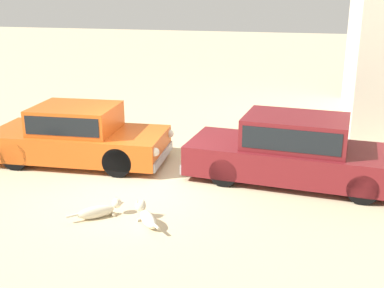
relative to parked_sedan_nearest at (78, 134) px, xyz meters
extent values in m
plane|color=#CCB78E|center=(2.02, -0.92, -0.68)|extent=(80.00, 80.00, 0.00)
cube|color=#D15619|center=(0.01, 0.00, -0.22)|extent=(4.25, 2.10, 0.62)
cube|color=#D15619|center=(-0.03, 0.00, 0.39)|extent=(2.01, 1.69, 0.61)
cube|color=black|center=(-0.03, 0.00, 0.40)|extent=(1.86, 1.70, 0.42)
cube|color=#999BA0|center=(2.05, 0.15, -0.42)|extent=(0.25, 1.78, 0.20)
cube|color=#999BA0|center=(-2.03, -0.15, -0.42)|extent=(0.25, 1.78, 0.20)
sphere|color=silver|center=(2.03, 0.87, -0.08)|extent=(0.20, 0.20, 0.20)
sphere|color=silver|center=(2.14, -0.57, -0.08)|extent=(0.20, 0.20, 0.20)
cube|color=red|center=(-2.09, 0.64, -0.06)|extent=(0.05, 0.18, 0.18)
cylinder|color=black|center=(1.19, 0.89, -0.34)|extent=(0.69, 0.25, 0.68)
cylinder|color=black|center=(1.31, -0.71, -0.34)|extent=(0.69, 0.25, 0.68)
cylinder|color=black|center=(-1.28, 0.71, -0.34)|extent=(0.69, 0.25, 0.68)
cylinder|color=black|center=(-1.17, -0.89, -0.34)|extent=(0.69, 0.25, 0.68)
cube|color=maroon|center=(5.14, 0.02, -0.21)|extent=(4.76, 2.09, 0.64)
cube|color=maroon|center=(5.09, 0.02, 0.44)|extent=(2.24, 1.65, 0.65)
cube|color=black|center=(5.09, 0.02, 0.45)|extent=(2.07, 1.66, 0.46)
cube|color=#999BA0|center=(2.84, 0.19, -0.42)|extent=(0.25, 1.71, 0.20)
cube|color=red|center=(2.90, 0.94, -0.05)|extent=(0.05, 0.18, 0.18)
cube|color=red|center=(2.79, -0.55, -0.05)|extent=(0.05, 0.18, 0.18)
cylinder|color=black|center=(6.58, 0.68, -0.37)|extent=(0.63, 0.25, 0.61)
cylinder|color=black|center=(6.47, -0.85, -0.37)|extent=(0.63, 0.25, 0.61)
cylinder|color=black|center=(3.81, 0.89, -0.37)|extent=(0.63, 0.25, 0.61)
cylinder|color=black|center=(3.69, -0.64, -0.37)|extent=(0.63, 0.25, 0.61)
cylinder|color=beige|center=(1.92, -2.50, -0.65)|extent=(0.11, 0.12, 0.06)
cylinder|color=beige|center=(1.99, -2.58, -0.65)|extent=(0.11, 0.12, 0.06)
ellipsoid|color=beige|center=(1.72, -2.74, -0.57)|extent=(0.64, 0.58, 0.23)
sphere|color=beige|center=(2.03, -2.48, -0.46)|extent=(0.18, 0.18, 0.18)
cone|color=beige|center=(2.10, -2.42, -0.48)|extent=(0.14, 0.14, 0.10)
cone|color=beige|center=(1.99, -2.44, -0.38)|extent=(0.09, 0.09, 0.08)
cone|color=beige|center=(2.06, -2.52, -0.38)|extent=(0.09, 0.09, 0.08)
cylinder|color=beige|center=(1.40, -3.01, -0.55)|extent=(0.21, 0.19, 0.06)
cylinder|color=beige|center=(2.54, -2.65, -0.65)|extent=(0.11, 0.11, 0.06)
cylinder|color=beige|center=(2.63, -2.57, -0.65)|extent=(0.11, 0.11, 0.06)
ellipsoid|color=beige|center=(2.76, -2.80, -0.55)|extent=(0.54, 0.57, 0.26)
sphere|color=beige|center=(2.52, -2.54, -0.44)|extent=(0.20, 0.20, 0.20)
cone|color=beige|center=(2.45, -2.46, -0.45)|extent=(0.15, 0.15, 0.11)
cone|color=beige|center=(2.47, -2.57, -0.35)|extent=(0.10, 0.10, 0.09)
cone|color=beige|center=(2.56, -2.50, -0.35)|extent=(0.10, 0.10, 0.09)
cylinder|color=beige|center=(3.00, -3.07, -0.52)|extent=(0.17, 0.19, 0.06)
camera|label=1|loc=(5.42, -10.02, 3.29)|focal=45.07mm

